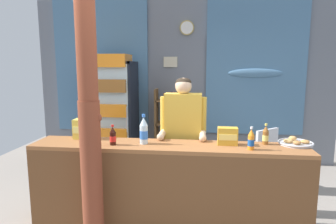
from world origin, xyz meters
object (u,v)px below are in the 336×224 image
plastic_lawn_chair (259,153)px  soda_bottle_orange_soda (251,140)px  stall_counter (167,181)px  soda_bottle_water (144,131)px  soda_bottle_iced_tea (266,136)px  drink_fridge (111,107)px  pastry_tray (295,143)px  soda_bottle_cola (113,136)px  timber_post (89,107)px  snack_box_choco_powder (228,136)px  shopkeeper (183,128)px  bottle_shelf_rack (169,126)px  snack_box_instant_noodle (83,129)px

plastic_lawn_chair → soda_bottle_orange_soda: (-0.34, -1.31, 0.51)m
stall_counter → soda_bottle_water: 0.57m
plastic_lawn_chair → soda_bottle_iced_tea: soda_bottle_iced_tea is taller
drink_fridge → pastry_tray: (2.46, -1.57, -0.11)m
soda_bottle_cola → pastry_tray: soda_bottle_cola is taller
timber_post → plastic_lawn_chair: 2.60m
drink_fridge → snack_box_choco_powder: drink_fridge is taller
shopkeeper → soda_bottle_cola: (-0.69, -0.50, 0.00)m
bottle_shelf_rack → snack_box_choco_powder: (0.83, -1.94, 0.31)m
timber_post → shopkeeper: 1.21m
soda_bottle_orange_soda → pastry_tray: size_ratio=0.65×
bottle_shelf_rack → snack_box_choco_powder: 2.13m
snack_box_instant_noodle → pastry_tray: bearing=0.0°
shopkeeper → soda_bottle_iced_tea: shopkeeper is taller
drink_fridge → soda_bottle_iced_tea: size_ratio=8.63×
drink_fridge → soda_bottle_iced_tea: 2.68m
plastic_lawn_chair → snack_box_instant_noodle: (-2.13, -1.07, 0.53)m
plastic_lawn_chair → pastry_tray: size_ratio=2.44×
soda_bottle_water → soda_bottle_cola: (-0.31, -0.08, -0.04)m
shopkeeper → pastry_tray: shopkeeper is taller
soda_bottle_cola → stall_counter: bearing=-2.2°
timber_post → soda_bottle_water: size_ratio=8.96×
shopkeeper → plastic_lawn_chair: bearing=37.7°
pastry_tray → soda_bottle_iced_tea: bearing=-175.3°
drink_fridge → snack_box_instant_noodle: (0.17, -1.57, -0.02)m
timber_post → stall_counter: bearing=24.6°
soda_bottle_water → soda_bottle_cola: soda_bottle_water is taller
bottle_shelf_rack → shopkeeper: 1.65m
soda_bottle_water → soda_bottle_iced_tea: 1.27m
soda_bottle_orange_soda → snack_box_choco_powder: size_ratio=1.13×
stall_counter → snack_box_instant_noodle: bearing=165.5°
bottle_shelf_rack → drink_fridge: bearing=-162.9°
pastry_tray → plastic_lawn_chair: bearing=98.4°
stall_counter → snack_box_choco_powder: snack_box_choco_powder is taller
plastic_lawn_chair → shopkeeper: shopkeeper is taller
soda_bottle_iced_tea → pastry_tray: bearing=4.7°
bottle_shelf_rack → soda_bottle_iced_tea: (1.22, -1.88, 0.31)m
plastic_lawn_chair → soda_bottle_orange_soda: 1.45m
timber_post → pastry_tray: (1.99, 0.57, -0.42)m
shopkeeper → snack_box_instant_noodle: shopkeeper is taller
plastic_lawn_chair → pastry_tray: (0.16, -1.06, 0.44)m
soda_bottle_water → timber_post: bearing=-135.4°
shopkeeper → snack_box_choco_powder: 0.60m
drink_fridge → soda_bottle_orange_soda: bearing=-42.7°
bottle_shelf_rack → snack_box_instant_noodle: (-0.76, -1.85, 0.33)m
drink_fridge → pastry_tray: bearing=-32.5°
soda_bottle_water → plastic_lawn_chair: bearing=40.7°
soda_bottle_iced_tea → snack_box_instant_noodle: bearing=179.3°
snack_box_instant_noodle → soda_bottle_iced_tea: bearing=-0.7°
shopkeeper → soda_bottle_orange_soda: bearing=-36.5°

